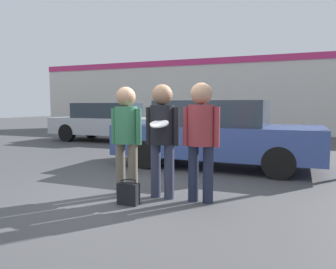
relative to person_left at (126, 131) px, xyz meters
The scene contains 9 objects.
ground_plane 1.05m from the person_left, 10.44° to the right, with size 56.00×56.00×0.00m, color #3F3F42.
storefront_building 11.54m from the person_left, 88.40° to the left, with size 24.00×0.22×3.70m.
person_left is the anchor object (origin of this frame).
person_middle_with_frisbee 0.60m from the person_left, ahead, with size 0.53×0.57×1.70m.
person_right 1.19m from the person_left, ahead, with size 0.54×0.37×1.71m.
parked_car_near 2.93m from the person_left, 75.61° to the left, with size 4.50×1.88×1.50m.
parked_car_far 7.91m from the person_left, 124.24° to the left, with size 4.53×1.83×1.48m.
shrub 11.12m from the person_left, 103.91° to the left, with size 1.05×1.05×1.05m.
handbag 0.99m from the person_left, 58.43° to the right, with size 0.30×0.23×0.34m.
Camera 1 is at (2.18, -4.37, 1.40)m, focal length 35.00 mm.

